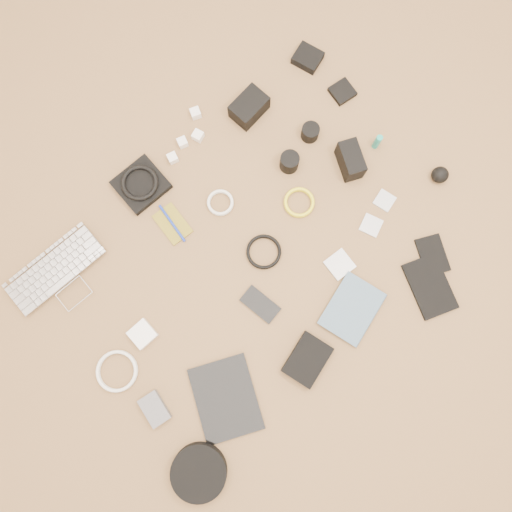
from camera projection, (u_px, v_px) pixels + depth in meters
room_shell at (247, 50)px, 0.48m from camera, size 4.04×4.04×2.58m
laptop at (64, 280)px, 1.69m from camera, size 0.35×0.24×0.03m
headphone_pouch at (141, 185)px, 1.74m from camera, size 0.16×0.16×0.03m
headphones at (140, 183)px, 1.72m from camera, size 0.15×0.15×0.02m
charger_a at (173, 158)px, 1.76m from camera, size 0.04×0.04×0.03m
charger_b at (183, 142)px, 1.77m from camera, size 0.04×0.04×0.03m
charger_c at (196, 113)px, 1.78m from camera, size 0.04×0.04×0.03m
charger_d at (198, 136)px, 1.77m from camera, size 0.04×0.04×0.03m
dslr_camera at (249, 107)px, 1.76m from camera, size 0.14×0.11×0.07m
lens_pouch at (308, 58)px, 1.82m from camera, size 0.11×0.12×0.03m
notebook_olive at (173, 224)px, 1.73m from camera, size 0.09×0.13×0.01m
pen_blue at (172, 223)px, 1.72m from camera, size 0.02×0.16×0.01m
cable_white_a at (220, 203)px, 1.74m from camera, size 0.11×0.11×0.01m
lens_a at (289, 162)px, 1.73m from camera, size 0.08×0.08×0.07m
lens_b at (310, 132)px, 1.76m from camera, size 0.07×0.07×0.06m
card_reader at (342, 92)px, 1.80m from camera, size 0.08×0.08×0.02m
power_brick at (143, 334)px, 1.66m from camera, size 0.08×0.08×0.03m
cable_white_b at (117, 371)px, 1.65m from camera, size 0.14×0.14×0.01m
cable_black at (264, 252)px, 1.71m from camera, size 0.13×0.13×0.01m
cable_yellow at (299, 203)px, 1.74m from camera, size 0.14×0.14×0.01m
flash at (350, 160)px, 1.72m from camera, size 0.11×0.14×0.09m
lens_cleaner at (377, 142)px, 1.74m from camera, size 0.03×0.03×0.08m
battery_charger at (155, 409)px, 1.62m from camera, size 0.08×0.11×0.03m
tablet at (226, 399)px, 1.63m from camera, size 0.28×0.31×0.01m
phone at (260, 304)px, 1.68m from camera, size 0.09×0.14×0.01m
filter_case_left at (340, 264)px, 1.70m from camera, size 0.08×0.08×0.01m
filter_case_mid at (371, 225)px, 1.73m from camera, size 0.09×0.09×0.01m
filter_case_right at (384, 201)px, 1.74m from camera, size 0.08×0.08×0.01m
air_blower at (440, 175)px, 1.73m from camera, size 0.07×0.07×0.06m
headphone_case at (199, 472)px, 1.58m from camera, size 0.19×0.19×0.05m
drive_case at (307, 360)px, 1.64m from camera, size 0.18×0.15×0.04m
paperback at (372, 321)px, 1.67m from camera, size 0.24×0.21×0.02m
notebook_black_a at (430, 286)px, 1.69m from camera, size 0.18×0.23×0.01m
notebook_black_b at (433, 255)px, 1.71m from camera, size 0.13×0.16×0.01m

